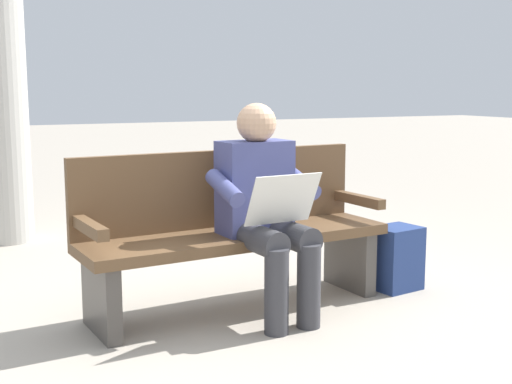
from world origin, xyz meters
TOP-DOWN VIEW (x-y plane):
  - ground_plane at (0.00, 0.00)m, footprint 40.00×40.00m
  - bench_near at (0.01, -0.07)m, footprint 1.83×0.61m
  - person_seated at (-0.09, 0.16)m, footprint 0.59×0.59m
  - backpack at (-1.06, 0.07)m, footprint 0.31×0.31m

SIDE VIEW (x-z plane):
  - ground_plane at x=0.00m, z-range 0.00..0.00m
  - backpack at x=-1.06m, z-range 0.00..0.40m
  - bench_near at x=0.01m, z-range 0.01..0.91m
  - person_seated at x=-0.09m, z-range 0.04..1.22m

